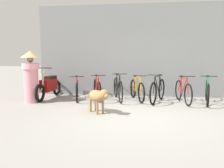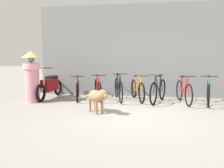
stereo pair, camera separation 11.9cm
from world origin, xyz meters
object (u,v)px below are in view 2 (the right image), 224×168
Objects in this scene: bicycle_4 at (158,91)px; bicycle_5 at (184,92)px; bicycle_3 at (137,90)px; bicycle_6 at (208,92)px; person_in_robes at (32,75)px; bicycle_0 at (78,89)px; bicycle_2 at (118,89)px; motorcycle at (50,86)px; bicycle_1 at (98,89)px; stray_dog at (97,96)px.

bicycle_4 is 1.00× the size of bicycle_5.
bicycle_6 reaches higher than bicycle_3.
bicycle_0 is at bearing -164.22° from person_in_robes.
bicycle_2 is 0.63m from bicycle_3.
motorcycle is at bearing -99.19° from bicycle_5.
bicycle_4 is at bearing 89.77° from motorcycle.
bicycle_2 is at bearing -101.37° from bicycle_3.
bicycle_1 is at bearing -101.76° from bicycle_5.
person_in_robes is at bearing -77.96° from bicycle_0.
bicycle_1 is (0.68, 0.09, 0.01)m from bicycle_0.
bicycle_1 is at bearing -107.31° from bicycle_2.
bicycle_3 is 3.44m from person_in_robes.
motorcycle is at bearing -105.19° from bicycle_3.
bicycle_5 is (2.07, -0.20, -0.02)m from bicycle_2.
stray_dog is at bearing -62.84° from bicycle_5.
bicycle_2 reaches higher than bicycle_6.
person_in_robes is at bearing -70.43° from bicycle_6.
motorcycle is at bearing -172.70° from stray_dog.
motorcycle reaches higher than bicycle_4.
bicycle_1 reaches higher than stray_dog.
bicycle_0 is 1.02× the size of person_in_robes.
bicycle_4 is 1.01× the size of person_in_robes.
bicycle_5 is at bearing 105.50° from bicycle_4.
bicycle_2 reaches higher than bicycle_0.
bicycle_4 is 0.94× the size of bicycle_6.
bicycle_0 is 1.40m from bicycle_2.
bicycle_1 is 1.89m from stray_dog.
bicycle_3 is at bearing 72.23° from bicycle_1.
bicycle_5 is at bearing -75.80° from bicycle_6.
bicycle_2 is at bearing -77.35° from bicycle_4.
stray_dog is at bearing -24.85° from bicycle_4.
bicycle_2 reaches higher than bicycle_4.
bicycle_1 reaches higher than bicycle_3.
bicycle_3 is 0.70m from bicycle_4.
motorcycle is (-1.69, -0.06, 0.09)m from bicycle_1.
bicycle_0 is 1.05× the size of bicycle_1.
bicycle_4 is 2.32m from stray_dog.
person_in_robes reaches higher than bicycle_1.
bicycle_2 reaches higher than bicycle_1.
bicycle_3 is 0.97× the size of bicycle_4.
person_in_robes is (-3.97, -0.59, 0.51)m from bicycle_4.
bicycle_4 is at bearing 65.96° from bicycle_1.
motorcycle is (-1.01, 0.03, 0.10)m from bicycle_0.
bicycle_4 is 4.04m from person_in_robes.
bicycle_5 is at bearing 174.26° from person_in_robes.
bicycle_3 is at bearing -82.73° from bicycle_6.
bicycle_3 is (0.63, 0.06, -0.03)m from bicycle_2.
bicycle_3 is at bearing -88.21° from bicycle_4.
bicycle_6 is at bearing 107.39° from bicycle_4.
bicycle_1 is 0.99× the size of bicycle_3.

